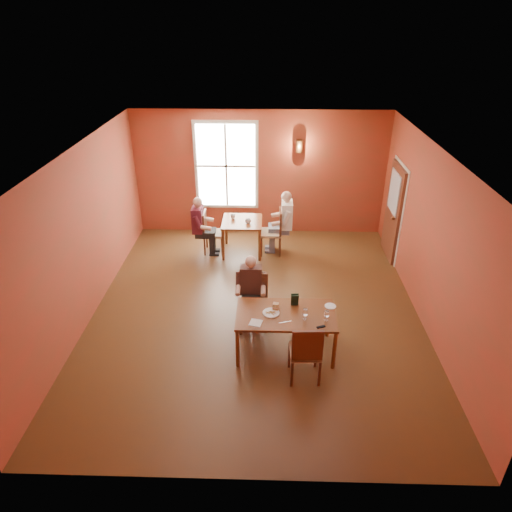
{
  "coord_description": "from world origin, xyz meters",
  "views": [
    {
      "loc": [
        0.21,
        -7.02,
        4.98
      ],
      "look_at": [
        0.0,
        0.2,
        1.05
      ],
      "focal_mm": 32.0,
      "sensor_mm": 36.0,
      "label": 1
    }
  ],
  "objects_px": {
    "chair_diner_white": "(271,232)",
    "chair_diner_maroon": "(214,232)",
    "chair_diner_main": "(255,303)",
    "second_table": "(242,237)",
    "chair_empty": "(305,350)",
    "main_table": "(285,332)",
    "diner_white": "(272,225)",
    "diner_main": "(255,298)",
    "diner_maroon": "(212,226)"
  },
  "relations": [
    {
      "from": "chair_diner_main",
      "to": "chair_diner_white",
      "type": "height_order",
      "value": "chair_diner_white"
    },
    {
      "from": "chair_diner_maroon",
      "to": "diner_maroon",
      "type": "relative_size",
      "value": 0.75
    },
    {
      "from": "chair_diner_main",
      "to": "second_table",
      "type": "xyz_separation_m",
      "value": [
        -0.38,
        2.8,
        -0.09
      ]
    },
    {
      "from": "chair_diner_main",
      "to": "second_table",
      "type": "bearing_deg",
      "value": -82.2
    },
    {
      "from": "second_table",
      "to": "diner_maroon",
      "type": "height_order",
      "value": "diner_maroon"
    },
    {
      "from": "diner_white",
      "to": "diner_main",
      "type": "bearing_deg",
      "value": 174.03
    },
    {
      "from": "diner_white",
      "to": "second_table",
      "type": "bearing_deg",
      "value": 90.0
    },
    {
      "from": "chair_empty",
      "to": "diner_white",
      "type": "xyz_separation_m",
      "value": [
        -0.48,
        4.05,
        0.19
      ]
    },
    {
      "from": "chair_diner_white",
      "to": "diner_white",
      "type": "xyz_separation_m",
      "value": [
        0.03,
        0.0,
        0.18
      ]
    },
    {
      "from": "main_table",
      "to": "chair_diner_main",
      "type": "xyz_separation_m",
      "value": [
        -0.5,
        0.65,
        0.11
      ]
    },
    {
      "from": "chair_diner_main",
      "to": "chair_empty",
      "type": "bearing_deg",
      "value": 121.89
    },
    {
      "from": "diner_main",
      "to": "chair_empty",
      "type": "xyz_separation_m",
      "value": [
        0.78,
        -1.22,
        -0.11
      ]
    },
    {
      "from": "chair_empty",
      "to": "chair_diner_maroon",
      "type": "xyz_separation_m",
      "value": [
        -1.81,
        4.05,
        -0.02
      ]
    },
    {
      "from": "chair_diner_white",
      "to": "chair_diner_main",
      "type": "bearing_deg",
      "value": 174.57
    },
    {
      "from": "chair_diner_white",
      "to": "diner_maroon",
      "type": "relative_size",
      "value": 0.8
    },
    {
      "from": "diner_white",
      "to": "chair_diner_main",
      "type": "bearing_deg",
      "value": 173.96
    },
    {
      "from": "chair_diner_maroon",
      "to": "second_table",
      "type": "bearing_deg",
      "value": 90.0
    },
    {
      "from": "diner_main",
      "to": "diner_white",
      "type": "height_order",
      "value": "diner_white"
    },
    {
      "from": "second_table",
      "to": "chair_empty",
      "type": "bearing_deg",
      "value": -74.02
    },
    {
      "from": "main_table",
      "to": "chair_empty",
      "type": "height_order",
      "value": "chair_empty"
    },
    {
      "from": "chair_diner_main",
      "to": "chair_diner_maroon",
      "type": "height_order",
      "value": "chair_diner_maroon"
    },
    {
      "from": "main_table",
      "to": "chair_diner_maroon",
      "type": "xyz_separation_m",
      "value": [
        -1.53,
        3.45,
        0.12
      ]
    },
    {
      "from": "main_table",
      "to": "diner_white",
      "type": "relative_size",
      "value": 1.12
    },
    {
      "from": "diner_main",
      "to": "main_table",
      "type": "bearing_deg",
      "value": 128.88
    },
    {
      "from": "second_table",
      "to": "chair_diner_main",
      "type": "bearing_deg",
      "value": -82.2
    },
    {
      "from": "main_table",
      "to": "chair_empty",
      "type": "xyz_separation_m",
      "value": [
        0.28,
        -0.6,
        0.14
      ]
    },
    {
      "from": "chair_diner_white",
      "to": "chair_diner_maroon",
      "type": "distance_m",
      "value": 1.3
    },
    {
      "from": "main_table",
      "to": "chair_diner_main",
      "type": "bearing_deg",
      "value": 127.57
    },
    {
      "from": "chair_diner_maroon",
      "to": "main_table",
      "type": "bearing_deg",
      "value": 23.95
    },
    {
      "from": "chair_diner_main",
      "to": "second_table",
      "type": "relative_size",
      "value": 1.09
    },
    {
      "from": "diner_main",
      "to": "chair_diner_maroon",
      "type": "distance_m",
      "value": 3.02
    },
    {
      "from": "diner_main",
      "to": "chair_diner_maroon",
      "type": "relative_size",
      "value": 1.25
    },
    {
      "from": "chair_diner_main",
      "to": "diner_main",
      "type": "distance_m",
      "value": 0.14
    },
    {
      "from": "chair_diner_maroon",
      "to": "diner_maroon",
      "type": "distance_m",
      "value": 0.17
    },
    {
      "from": "diner_white",
      "to": "diner_maroon",
      "type": "relative_size",
      "value": 1.06
    },
    {
      "from": "chair_empty",
      "to": "chair_diner_maroon",
      "type": "distance_m",
      "value": 4.44
    },
    {
      "from": "diner_white",
      "to": "chair_diner_white",
      "type": "bearing_deg",
      "value": 90.0
    },
    {
      "from": "diner_main",
      "to": "chair_diner_white",
      "type": "relative_size",
      "value": 1.17
    },
    {
      "from": "chair_diner_maroon",
      "to": "diner_white",
      "type": "bearing_deg",
      "value": 90.0
    },
    {
      "from": "second_table",
      "to": "chair_diner_white",
      "type": "relative_size",
      "value": 0.84
    },
    {
      "from": "main_table",
      "to": "chair_diner_main",
      "type": "distance_m",
      "value": 0.83
    },
    {
      "from": "chair_diner_main",
      "to": "diner_white",
      "type": "bearing_deg",
      "value": -96.04
    },
    {
      "from": "chair_empty",
      "to": "second_table",
      "type": "bearing_deg",
      "value": 102.95
    },
    {
      "from": "main_table",
      "to": "diner_white",
      "type": "xyz_separation_m",
      "value": [
        -0.2,
        3.45,
        0.33
      ]
    },
    {
      "from": "chair_diner_white",
      "to": "diner_maroon",
      "type": "distance_m",
      "value": 1.34
    },
    {
      "from": "chair_diner_main",
      "to": "chair_diner_maroon",
      "type": "relative_size",
      "value": 0.98
    },
    {
      "from": "chair_diner_white",
      "to": "diner_white",
      "type": "distance_m",
      "value": 0.18
    },
    {
      "from": "chair_diner_main",
      "to": "diner_main",
      "type": "bearing_deg",
      "value": 90.0
    },
    {
      "from": "chair_empty",
      "to": "second_table",
      "type": "relative_size",
      "value": 1.15
    },
    {
      "from": "second_table",
      "to": "chair_diner_white",
      "type": "xyz_separation_m",
      "value": [
        0.65,
        0.0,
        0.14
      ]
    }
  ]
}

